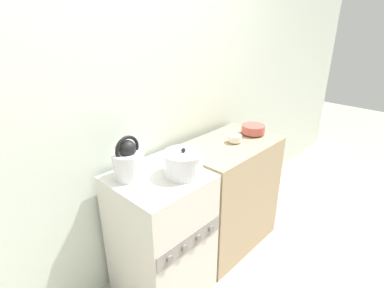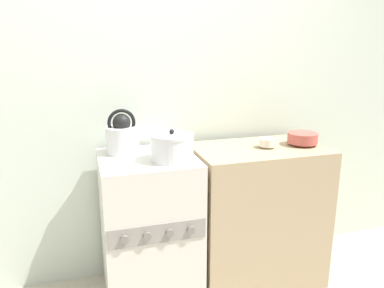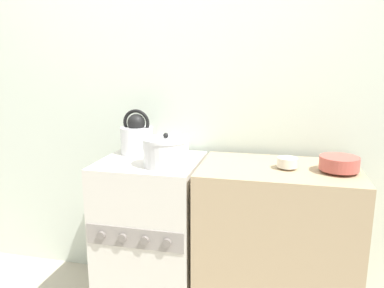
% 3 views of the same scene
% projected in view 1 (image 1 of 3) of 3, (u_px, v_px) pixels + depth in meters
% --- Properties ---
extents(wall_back, '(7.00, 0.06, 2.50)m').
position_uv_depth(wall_back, '(121.00, 111.00, 1.91)').
color(wall_back, silver).
rests_on(wall_back, ground_plane).
extents(stove, '(0.55, 0.56, 0.91)m').
position_uv_depth(stove, '(161.00, 236.00, 2.00)').
color(stove, beige).
rests_on(stove, ground_plane).
extents(counter, '(0.82, 0.52, 0.91)m').
position_uv_depth(counter, '(227.00, 194.00, 2.47)').
color(counter, tan).
rests_on(counter, ground_plane).
extents(kettle, '(0.23, 0.19, 0.27)m').
position_uv_depth(kettle, '(129.00, 161.00, 1.78)').
color(kettle, silver).
rests_on(kettle, stove).
extents(cooking_pot, '(0.25, 0.25, 0.18)m').
position_uv_depth(cooking_pot, '(184.00, 163.00, 1.82)').
color(cooking_pot, silver).
rests_on(cooking_pot, stove).
extents(enamel_bowl, '(0.19, 0.19, 0.08)m').
position_uv_depth(enamel_bowl, '(253.00, 129.00, 2.45)').
color(enamel_bowl, '#B75147').
rests_on(enamel_bowl, counter).
extents(small_ceramic_bowl, '(0.10, 0.10, 0.06)m').
position_uv_depth(small_ceramic_bowl, '(235.00, 138.00, 2.29)').
color(small_ceramic_bowl, beige).
rests_on(small_ceramic_bowl, counter).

